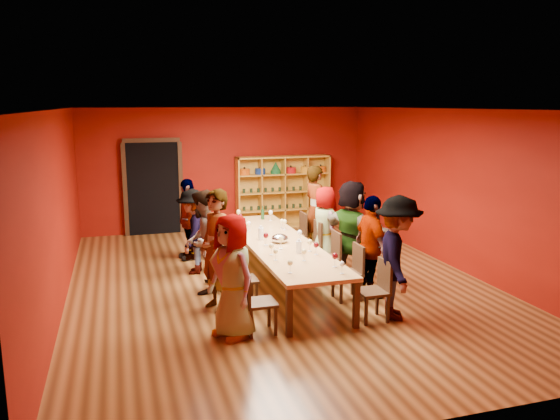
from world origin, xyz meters
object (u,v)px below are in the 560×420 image
object	(u,v)px
person_left_4	(188,219)
wine_bottle	(263,214)
person_left_1	(216,250)
person_right_3	(325,227)
person_left_2	(203,242)
person_right_2	(352,231)
chair_person_left_4	(207,233)
chair_person_left_2	(227,261)
chair_person_right_0	(377,287)
person_right_4	(316,210)
shelving_unit	(283,188)
chair_person_left_1	(238,276)
person_right_1	(371,247)
person_right_0	(398,258)
person_left_0	(232,276)
chair_person_right_1	(352,269)
chair_person_right_4	(298,232)
tasting_table	(278,244)
person_left_3	(193,231)
chair_person_left_0	(254,299)
chair_person_right_2	(330,254)
spittoon_bowl	(280,239)
chair_person_right_3	(313,242)
chair_person_left_3	(216,245)

from	to	relation	value
person_left_4	wine_bottle	xyz separation A→B (m)	(1.51, -0.14, 0.04)
person_left_1	person_right_3	bearing A→B (deg)	104.14
person_left_2	person_right_2	xyz separation A→B (m)	(2.61, -0.12, 0.04)
chair_person_left_4	chair_person_left_2	bearing A→B (deg)	-90.00
chair_person_right_0	person_right_4	size ratio (longest dim) A/B	0.48
shelving_unit	person_left_1	bearing A→B (deg)	-116.77
chair_person_left_1	person_right_1	bearing A→B (deg)	-4.41
person_right_0	person_right_4	size ratio (longest dim) A/B	0.98
person_left_0	person_left_1	world-z (taller)	person_left_1
chair_person_right_1	chair_person_right_4	size ratio (longest dim) A/B	1.00
tasting_table	chair_person_left_4	world-z (taller)	chair_person_left_4
person_left_3	person_right_4	distance (m)	2.68
person_left_1	person_left_2	size ratio (longest dim) A/B	1.08
chair_person_left_1	person_right_2	bearing A→B (deg)	18.76
chair_person_left_0	chair_person_left_4	distance (m)	3.93
person_left_1	chair_person_left_4	size ratio (longest dim) A/B	2.09
person_left_0	chair_person_right_2	size ratio (longest dim) A/B	1.89
person_left_3	person_right_2	size ratio (longest dim) A/B	0.88
shelving_unit	wine_bottle	world-z (taller)	shelving_unit
chair_person_right_2	spittoon_bowl	distance (m)	0.96
person_left_0	person_left_4	xyz separation A→B (m)	(-0.08, 3.93, -0.03)
person_left_4	chair_person_right_2	distance (m)	3.10
chair_person_left_4	person_right_1	size ratio (longest dim) A/B	0.53
chair_person_right_4	chair_person_right_2	bearing A→B (deg)	-90.00
shelving_unit	chair_person_right_3	xyz separation A→B (m)	(-0.49, -3.56, -0.49)
person_left_3	chair_person_right_3	bearing A→B (deg)	100.54
chair_person_left_0	person_left_1	distance (m)	1.16
person_right_0	chair_person_right_3	distance (m)	2.77
chair_person_left_3	chair_person_left_4	size ratio (longest dim) A/B	1.00
person_left_3	chair_person_right_1	world-z (taller)	person_left_3
person_right_2	person_right_4	world-z (taller)	person_right_4
chair_person_left_4	chair_person_right_4	xyz separation A→B (m)	(1.82, -0.37, 0.00)
shelving_unit	person_right_4	bearing A→B (deg)	-92.32
chair_person_left_0	chair_person_left_4	size ratio (longest dim) A/B	1.00
chair_person_left_0	chair_person_left_2	bearing A→B (deg)	90.00
chair_person_left_4	tasting_table	bearing A→B (deg)	-65.53
chair_person_right_0	person_right_3	xyz separation A→B (m)	(0.24, 2.73, 0.28)
person_right_2	person_right_4	size ratio (longest dim) A/B	0.96
chair_person_left_4	chair_person_right_0	bearing A→B (deg)	-65.37
chair_person_right_4	spittoon_bowl	size ratio (longest dim) A/B	3.03
person_left_3	chair_person_left_2	bearing A→B (deg)	38.73
person_right_3	wine_bottle	xyz separation A→B (m)	(-0.94, 1.10, 0.08)
chair_person_left_2	person_right_1	xyz separation A→B (m)	(2.15, -1.04, 0.34)
person_left_1	chair_person_left_3	xyz separation A→B (m)	(0.33, 1.95, -0.43)
chair_person_right_3	chair_person_right_1	bearing A→B (deg)	-90.00
tasting_table	chair_person_right_4	size ratio (longest dim) A/B	5.06
person_right_1	person_right_0	bearing A→B (deg)	178.75
chair_person_right_0	person_right_0	size ratio (longest dim) A/B	0.49
person_left_1	shelving_unit	bearing A→B (deg)	132.54
chair_person_left_1	person_left_3	bearing A→B (deg)	101.99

